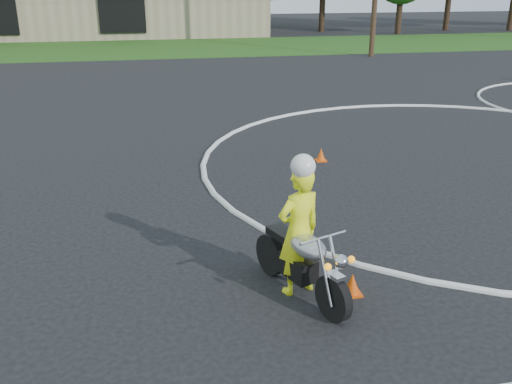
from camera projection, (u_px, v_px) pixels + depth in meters
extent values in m
cube|color=#1E4714|center=(257.00, 46.00, 34.91)|extent=(120.00, 10.00, 0.02)
torus|color=silver|center=(469.00, 162.00, 12.89)|extent=(12.12, 12.12, 0.12)
cylinder|color=black|center=(333.00, 298.00, 6.84)|extent=(0.32, 0.59, 0.59)
cylinder|color=black|center=(271.00, 254.00, 7.93)|extent=(0.32, 0.59, 0.59)
cube|color=black|center=(298.00, 266.00, 7.39)|extent=(0.44, 0.60, 0.29)
ellipsoid|color=#B1B2B6|center=(308.00, 246.00, 7.10)|extent=(0.55, 0.71, 0.27)
cube|color=black|center=(285.00, 235.00, 7.51)|extent=(0.44, 0.64, 0.10)
cylinder|color=silver|center=(325.00, 272.00, 6.74)|extent=(0.16, 0.34, 0.79)
cylinder|color=silver|center=(336.00, 268.00, 6.83)|extent=(0.16, 0.34, 0.79)
cube|color=white|center=(336.00, 276.00, 6.72)|extent=(0.20, 0.25, 0.05)
cylinder|color=white|center=(323.00, 238.00, 6.79)|extent=(0.65, 0.27, 0.04)
sphere|color=silver|center=(341.00, 262.00, 6.58)|extent=(0.18, 0.18, 0.18)
sphere|color=#FF990C|center=(328.00, 267.00, 6.52)|extent=(0.09, 0.09, 0.09)
sphere|color=orange|center=(351.00, 259.00, 6.69)|extent=(0.09, 0.09, 0.09)
cylinder|color=white|center=(290.00, 259.00, 7.81)|extent=(0.35, 0.76, 0.08)
imported|color=#F3FE1A|center=(299.00, 231.00, 7.28)|extent=(0.74, 0.61, 1.73)
sphere|color=silver|center=(303.00, 166.00, 6.93)|extent=(0.31, 0.31, 0.31)
cone|color=#E14C0B|center=(321.00, 155.00, 12.91)|extent=(0.22, 0.22, 0.30)
cube|color=#E14C0B|center=(321.00, 160.00, 12.96)|extent=(0.24, 0.24, 0.03)
cone|color=#E14C0B|center=(352.00, 284.00, 7.44)|extent=(0.22, 0.22, 0.30)
cube|color=#E14C0B|center=(352.00, 293.00, 7.49)|extent=(0.24, 0.24, 0.03)
cube|color=black|center=(122.00, 9.00, 37.21)|extent=(3.00, 0.16, 3.00)
cylinder|color=#382619|center=(264.00, 12.00, 41.14)|extent=(0.44, 0.44, 3.24)
cylinder|color=#382619|center=(322.00, 5.00, 43.78)|extent=(0.44, 0.44, 3.96)
cylinder|color=#382619|center=(399.00, 14.00, 42.15)|extent=(0.44, 0.44, 2.88)
cylinder|color=#382619|center=(448.00, 7.00, 44.79)|extent=(0.44, 0.44, 3.60)
cylinder|color=#382619|center=(208.00, 14.00, 41.37)|extent=(0.44, 0.44, 2.88)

